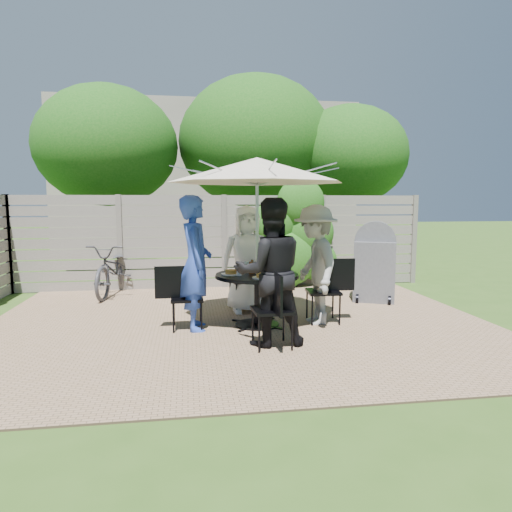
{
  "coord_description": "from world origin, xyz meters",
  "views": [
    {
      "loc": [
        -0.7,
        -5.98,
        1.72
      ],
      "look_at": [
        0.23,
        0.29,
        0.96
      ],
      "focal_mm": 32.0,
      "sensor_mm": 36.0,
      "label": 1
    }
  ],
  "objects": [
    {
      "name": "glass_right",
      "position": [
        0.47,
        0.2,
        0.81
      ],
      "size": [
        0.07,
        0.07,
        0.14
      ],
      "primitive_type": "cylinder",
      "color": "silver",
      "rests_on": "patio_table"
    },
    {
      "name": "backyard_envelope",
      "position": [
        0.09,
        10.29,
        2.61
      ],
      "size": [
        60.0,
        60.0,
        5.0
      ],
      "color": "#31531A",
      "rests_on": "ground"
    },
    {
      "name": "chair_left",
      "position": [
        -0.75,
        0.06,
        0.26
      ],
      "size": [
        0.63,
        0.42,
        0.87
      ],
      "rotation": [
        0.0,
        0.0,
        6.29
      ],
      "color": "black",
      "rests_on": "ground"
    },
    {
      "name": "plate_left",
      "position": [
        -0.14,
        0.08,
        0.76
      ],
      "size": [
        0.26,
        0.26,
        0.06
      ],
      "color": "white",
      "rests_on": "patio_table"
    },
    {
      "name": "patio_table",
      "position": [
        0.22,
        0.09,
        0.51
      ],
      "size": [
        1.16,
        1.16,
        0.74
      ],
      "rotation": [
        0.0,
        0.0,
        0.03
      ],
      "color": "black",
      "rests_on": "ground"
    },
    {
      "name": "bicycle",
      "position": [
        -2.05,
        2.6,
        0.48
      ],
      "size": [
        0.94,
        1.91,
        0.96
      ],
      "primitive_type": "imported",
      "rotation": [
        0.0,
        0.0,
        -0.17
      ],
      "color": "#333338",
      "rests_on": "ground"
    },
    {
      "name": "syrup_jug",
      "position": [
        0.16,
        0.14,
        0.82
      ],
      "size": [
        0.09,
        0.09,
        0.16
      ],
      "primitive_type": "cylinder",
      "color": "#59280C",
      "rests_on": "patio_table"
    },
    {
      "name": "chair_back",
      "position": [
        0.18,
        1.06,
        0.3
      ],
      "size": [
        0.54,
        0.75,
        0.99
      ],
      "rotation": [
        0.0,
        0.0,
        4.86
      ],
      "color": "black",
      "rests_on": "ground"
    },
    {
      "name": "coffee_cup",
      "position": [
        0.31,
        0.31,
        0.8
      ],
      "size": [
        0.08,
        0.08,
        0.12
      ],
      "primitive_type": "cylinder",
      "color": "#C6B293",
      "rests_on": "patio_table"
    },
    {
      "name": "glass_left",
      "position": [
        -0.04,
        -0.02,
        0.81
      ],
      "size": [
        0.07,
        0.07,
        0.14
      ],
      "primitive_type": "cylinder",
      "color": "silver",
      "rests_on": "patio_table"
    },
    {
      "name": "glass_back",
      "position": [
        0.1,
        0.34,
        0.81
      ],
      "size": [
        0.07,
        0.07,
        0.14
      ],
      "primitive_type": "cylinder",
      "color": "silver",
      "rests_on": "patio_table"
    },
    {
      "name": "glass_front",
      "position": [
        0.33,
        -0.17,
        0.81
      ],
      "size": [
        0.07,
        0.07,
        0.14
      ],
      "primitive_type": "cylinder",
      "color": "silver",
      "rests_on": "patio_table"
    },
    {
      "name": "person_left",
      "position": [
        -0.61,
        0.06,
        0.9
      ],
      "size": [
        0.45,
        0.67,
        1.8
      ],
      "primitive_type": "imported",
      "rotation": [
        0.0,
        0.0,
        7.89
      ],
      "color": "#2948B5",
      "rests_on": "ground"
    },
    {
      "name": "bbq_grill",
      "position": [
        2.44,
        1.35,
        0.63
      ],
      "size": [
        0.83,
        0.75,
        1.39
      ],
      "rotation": [
        0.0,
        0.0,
        -0.42
      ],
      "color": "#5B5B60",
      "rests_on": "ground"
    },
    {
      "name": "umbrella",
      "position": [
        0.22,
        0.09,
        2.13
      ],
      "size": [
        2.45,
        2.45,
        2.3
      ],
      "rotation": [
        0.0,
        0.0,
        0.03
      ],
      "color": "silver",
      "rests_on": "ground"
    },
    {
      "name": "plate_right",
      "position": [
        0.58,
        0.1,
        0.76
      ],
      "size": [
        0.26,
        0.26,
        0.06
      ],
      "color": "white",
      "rests_on": "patio_table"
    },
    {
      "name": "plate_extra",
      "position": [
        0.41,
        -0.2,
        0.76
      ],
      "size": [
        0.24,
        0.24,
        0.06
      ],
      "color": "white",
      "rests_on": "patio_table"
    },
    {
      "name": "chair_front",
      "position": [
        0.25,
        -0.88,
        0.28
      ],
      "size": [
        0.47,
        0.68,
        0.93
      ],
      "rotation": [
        0.0,
        0.0,
        1.62
      ],
      "color": "black",
      "rests_on": "ground"
    },
    {
      "name": "plate_front",
      "position": [
        0.23,
        -0.27,
        0.76
      ],
      "size": [
        0.26,
        0.26,
        0.06
      ],
      "color": "white",
      "rests_on": "patio_table"
    },
    {
      "name": "chair_right",
      "position": [
        1.18,
        0.12,
        0.28
      ],
      "size": [
        0.68,
        0.47,
        0.92
      ],
      "rotation": [
        0.0,
        0.0,
        3.07
      ],
      "color": "black",
      "rests_on": "ground"
    },
    {
      "name": "person_front",
      "position": [
        0.25,
        -0.74,
        0.88
      ],
      "size": [
        0.88,
        0.7,
        1.76
      ],
      "primitive_type": "imported",
      "rotation": [
        0.0,
        0.0,
        3.18
      ],
      "color": "black",
      "rests_on": "ground"
    },
    {
      "name": "person_back",
      "position": [
        0.19,
        0.92,
        0.83
      ],
      "size": [
        0.83,
        0.56,
        1.66
      ],
      "primitive_type": "imported",
      "rotation": [
        0.0,
        0.0,
        6.32
      ],
      "color": "white",
      "rests_on": "ground"
    },
    {
      "name": "plate_back",
      "position": [
        0.2,
        0.45,
        0.76
      ],
      "size": [
        0.26,
        0.26,
        0.06
      ],
      "color": "white",
      "rests_on": "patio_table"
    },
    {
      "name": "person_right",
      "position": [
        1.05,
        0.12,
        0.84
      ],
      "size": [
        0.66,
        1.1,
        1.68
      ],
      "primitive_type": "imported",
      "rotation": [
        0.0,
        0.0,
        4.75
      ],
      "color": "#989995",
      "rests_on": "ground"
    }
  ]
}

